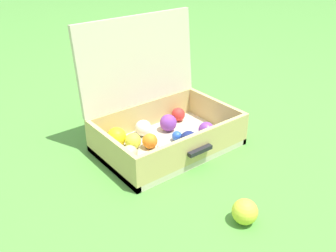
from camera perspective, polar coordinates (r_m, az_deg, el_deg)
name	(u,v)px	position (r m, az deg, el deg)	size (l,w,h in m)	color
ground_plane	(187,150)	(1.58, 2.82, -3.65)	(16.00, 16.00, 0.00)	#4C8C38
open_suitcase	(159,120)	(1.58, -1.30, 0.90)	(0.56, 0.44, 0.51)	beige
stray_ball_on_grass	(245,212)	(1.23, 11.53, -12.56)	(0.08, 0.08, 0.08)	#CCDB38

